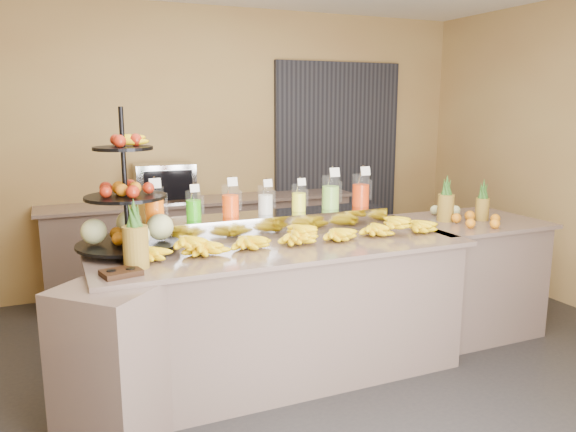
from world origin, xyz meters
TOP-DOWN VIEW (x-y plane):
  - ground at (0.00, 0.00)m, footprint 6.00×6.00m
  - room_envelope at (0.19, 0.79)m, footprint 6.04×5.02m
  - buffet_counter at (-0.12, 0.26)m, footprint 2.75×1.25m
  - right_counter at (1.70, 0.40)m, footprint 1.08×0.88m
  - back_ledge at (0.00, 2.25)m, footprint 3.10×0.55m
  - pitcher_tray at (0.01, 0.58)m, footprint 1.85×0.30m
  - juice_pitcher_orange_a at (-0.77, 0.58)m, footprint 0.13×0.13m
  - juice_pitcher_green at (-0.51, 0.58)m, footprint 0.11×0.11m
  - juice_pitcher_orange_b at (-0.25, 0.58)m, footprint 0.12×0.12m
  - juice_pitcher_milk at (0.01, 0.58)m, footprint 0.11×0.11m
  - juice_pitcher_lemon at (0.27, 0.58)m, footprint 0.11×0.11m
  - juice_pitcher_lime at (0.53, 0.58)m, footprint 0.13×0.14m
  - juice_pitcher_orange_c at (0.79, 0.58)m, footprint 0.13×0.14m
  - banana_heap at (0.08, 0.25)m, footprint 2.14×0.19m
  - fruit_stand at (-0.92, 0.47)m, footprint 0.81×0.81m
  - condiment_caddy at (-1.07, -0.03)m, footprint 0.23×0.19m
  - pineapple_left_a at (-0.97, 0.08)m, footprint 0.14×0.14m
  - pineapple_left_b at (-0.87, 0.75)m, footprint 0.14×0.14m
  - right_fruit_pile at (1.62, 0.31)m, footprint 0.40×0.39m
  - oven_warmer at (-0.38, 2.25)m, footprint 0.57×0.41m

SIDE VIEW (x-z plane):
  - ground at x=0.00m, z-range 0.00..0.00m
  - buffet_counter at x=-0.12m, z-range 0.00..0.93m
  - back_ledge at x=0.00m, z-range 0.00..0.93m
  - right_counter at x=1.70m, z-range 0.00..0.93m
  - condiment_caddy at x=-1.07m, z-range 0.93..0.96m
  - right_fruit_pile at x=1.62m, z-range 0.89..1.10m
  - banana_heap at x=0.08m, z-range 0.91..1.09m
  - pitcher_tray at x=0.01m, z-range 0.93..1.08m
  - pineapple_left_a at x=-0.97m, z-range 0.88..1.28m
  - pineapple_left_b at x=-0.87m, z-range 0.88..1.30m
  - oven_warmer at x=-0.38m, z-range 0.93..1.30m
  - fruit_stand at x=-0.92m, z-range 0.71..1.61m
  - juice_pitcher_green at x=-0.51m, z-range 1.04..1.29m
  - juice_pitcher_lemon at x=0.27m, z-range 1.04..1.29m
  - juice_pitcher_milk at x=0.01m, z-range 1.04..1.30m
  - juice_pitcher_orange_b at x=-0.25m, z-range 1.03..1.32m
  - juice_pitcher_orange_a at x=-0.77m, z-range 1.03..1.34m
  - juice_pitcher_orange_c at x=0.79m, z-range 1.03..1.35m
  - juice_pitcher_lime at x=0.53m, z-range 1.03..1.35m
  - room_envelope at x=0.19m, z-range 0.47..3.29m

